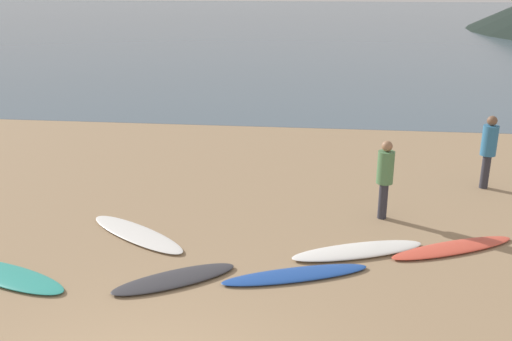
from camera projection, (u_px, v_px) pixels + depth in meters
name	position (u px, v px, depth m)	size (l,w,h in m)	color
ground_plane	(245.00, 156.00, 15.34)	(120.00, 120.00, 0.20)	#997C5B
ocean_water	(306.00, 19.00, 64.93)	(140.00, 100.00, 0.01)	#475B6B
surfboard_0	(9.00, 276.00, 8.87)	(2.24, 0.59, 0.07)	teal
surfboard_1	(137.00, 234.00, 10.34)	(2.42, 0.58, 0.07)	white
surfboard_2	(175.00, 279.00, 8.79)	(1.99, 0.55, 0.08)	#333338
surfboard_3	(296.00, 275.00, 8.91)	(2.39, 0.46, 0.07)	#1E479E
surfboard_4	(358.00, 251.00, 9.68)	(2.38, 0.56, 0.09)	white
surfboard_5	(453.00, 248.00, 9.80)	(2.43, 0.47, 0.07)	#D84C38
person_0	(385.00, 173.00, 10.82)	(0.32, 0.32, 1.57)	#2D2D38
person_1	(489.00, 146.00, 12.40)	(0.33, 0.33, 1.65)	#2D2D38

